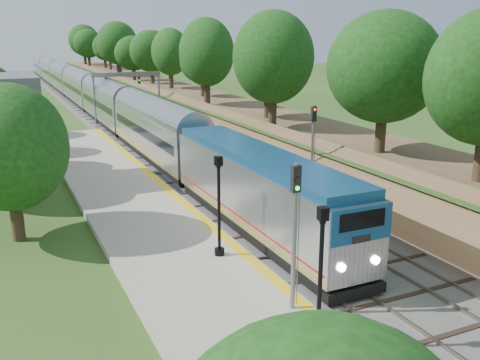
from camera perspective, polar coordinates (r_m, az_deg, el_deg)
name	(u,v)px	position (r m, az deg, el deg)	size (l,w,h in m)	color
trackbed	(116,117)	(72.84, -13.06, 6.56)	(9.50, 170.00, 0.28)	#4C4944
platform	(160,235)	(29.55, -8.51, -5.81)	(6.40, 68.00, 0.38)	#ADA08B
yellow_stripe	(209,224)	(30.33, -3.35, -4.70)	(0.55, 68.00, 0.01)	gold
embankment	(176,99)	(74.73, -6.82, 8.53)	(10.64, 170.00, 11.70)	brown
signal_gantry	(127,84)	(67.52, -11.99, 10.02)	(8.40, 0.38, 6.20)	slate
trees_behind_platform	(29,150)	(31.86, -21.63, 2.97)	(7.82, 53.32, 7.21)	#332316
train	(82,91)	(86.50, -16.54, 9.13)	(2.99, 140.47, 4.40)	black
lamppost_mid	(320,284)	(18.61, 8.52, -10.94)	(0.49, 0.49, 4.97)	black
lamppost_far	(219,212)	(25.49, -2.25, -3.43)	(0.49, 0.49, 4.92)	black
signal_platform	(295,221)	(20.20, 5.86, -4.41)	(0.34, 0.27, 5.87)	slate
signal_farside	(313,141)	(35.61, 7.76, 4.10)	(0.34, 0.27, 6.18)	slate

